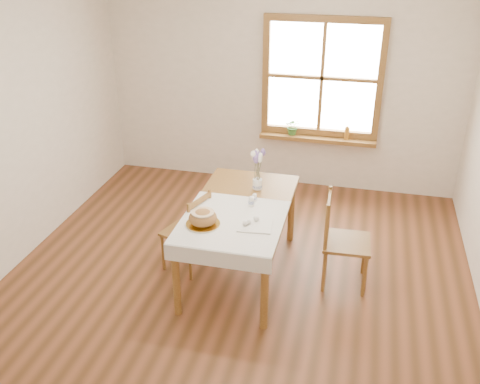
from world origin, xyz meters
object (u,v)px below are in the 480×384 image
object	(u,v)px
chair_left	(186,230)
flower_vase	(257,185)
bread_plate	(203,224)
chair_right	(347,241)
dining_table	(240,214)

from	to	relation	value
chair_left	flower_vase	xyz separation A→B (m)	(0.63, 0.40, 0.38)
flower_vase	bread_plate	bearing A→B (deg)	-111.01
chair_left	bread_plate	world-z (taller)	chair_left
chair_right	flower_vase	xyz separation A→B (m)	(-0.93, 0.30, 0.34)
dining_table	chair_left	distance (m)	0.60
chair_right	flower_vase	world-z (taller)	chair_right
chair_left	bread_plate	xyz separation A→B (m)	(0.31, -0.41, 0.35)
dining_table	chair_left	xyz separation A→B (m)	(-0.54, -0.02, -0.24)
dining_table	bread_plate	distance (m)	0.50
chair_right	bread_plate	xyz separation A→B (m)	(-1.24, -0.51, 0.30)
dining_table	bread_plate	bearing A→B (deg)	-118.11
dining_table	flower_vase	world-z (taller)	flower_vase
dining_table	flower_vase	distance (m)	0.42
bread_plate	flower_vase	xyz separation A→B (m)	(0.31, 0.82, 0.03)
dining_table	bread_plate	size ratio (longest dim) A/B	5.48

